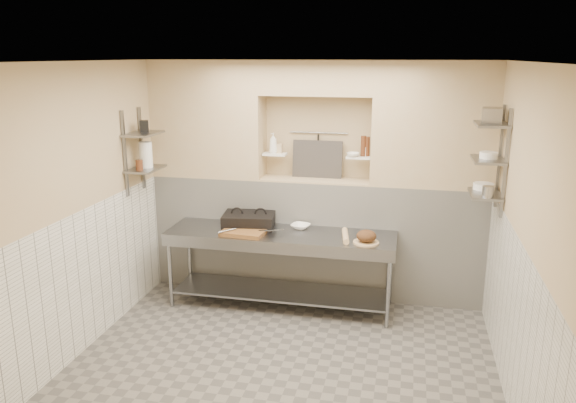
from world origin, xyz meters
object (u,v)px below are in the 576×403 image
(bread_loaf, at_px, (366,236))
(bottle_soap, at_px, (273,143))
(panini_press, at_px, (249,220))
(cutting_board, at_px, (244,232))
(prep_table, at_px, (280,254))
(rolling_pin, at_px, (345,236))
(mixing_bowl, at_px, (301,226))
(jug_left, at_px, (146,155))
(bowl_alcove, at_px, (353,155))

(bread_loaf, xyz_separation_m, bottle_soap, (-1.19, 0.70, 0.85))
(panini_press, bearing_deg, cutting_board, -93.86)
(prep_table, relative_size, cutting_board, 5.44)
(prep_table, relative_size, panini_press, 4.07)
(cutting_board, relative_size, rolling_pin, 1.11)
(mixing_bowl, bearing_deg, jug_left, -169.46)
(bread_loaf, distance_m, bowl_alcove, 1.04)
(bread_loaf, bearing_deg, panini_press, 168.01)
(bread_loaf, bearing_deg, jug_left, 179.11)
(prep_table, height_order, bowl_alcove, bowl_alcove)
(prep_table, xyz_separation_m, rolling_pin, (0.75, -0.04, 0.29))
(panini_press, distance_m, bottle_soap, 0.97)
(bowl_alcove, xyz_separation_m, jug_left, (-2.28, -0.64, 0.02))
(mixing_bowl, height_order, rolling_pin, rolling_pin)
(prep_table, distance_m, bowl_alcove, 1.43)
(cutting_board, bearing_deg, bottle_soap, 74.88)
(bottle_soap, xyz_separation_m, jug_left, (-1.32, -0.66, -0.08))
(prep_table, xyz_separation_m, cutting_board, (-0.39, -0.12, 0.28))
(cutting_board, bearing_deg, mixing_bowl, 29.76)
(prep_table, height_order, panini_press, panini_press)
(prep_table, xyz_separation_m, jug_left, (-1.53, -0.11, 1.12))
(jug_left, bearing_deg, bowl_alcove, 15.63)
(cutting_board, xyz_separation_m, bread_loaf, (1.37, -0.03, 0.06))
(panini_press, xyz_separation_m, rolling_pin, (1.16, -0.19, -0.05))
(cutting_board, relative_size, mixing_bowl, 2.23)
(bottle_soap, bearing_deg, bread_loaf, -30.37)
(mixing_bowl, bearing_deg, bowl_alcove, 29.83)
(cutting_board, height_order, bowl_alcove, bowl_alcove)
(cutting_board, distance_m, bread_loaf, 1.37)
(prep_table, bearing_deg, bread_loaf, -8.42)
(prep_table, xyz_separation_m, bowl_alcove, (0.74, 0.53, 1.09))
(panini_press, bearing_deg, jug_left, -174.78)
(bottle_soap, bearing_deg, rolling_pin, -31.94)
(bread_loaf, bearing_deg, bowl_alcove, 109.16)
(mixing_bowl, xyz_separation_m, jug_left, (-1.73, -0.32, 0.83))
(bowl_alcove, relative_size, jug_left, 0.51)
(panini_press, distance_m, jug_left, 1.39)
(bread_loaf, relative_size, jug_left, 0.74)
(panini_press, bearing_deg, bread_loaf, -19.62)
(panini_press, relative_size, bread_loaf, 2.98)
(rolling_pin, height_order, bowl_alcove, bowl_alcove)
(panini_press, height_order, bowl_alcove, bowl_alcove)
(rolling_pin, bearing_deg, bottle_soap, 148.06)
(prep_table, height_order, mixing_bowl, mixing_bowl)
(prep_table, xyz_separation_m, mixing_bowl, (0.19, 0.22, 0.28))
(mixing_bowl, relative_size, bowl_alcove, 1.45)
(cutting_board, relative_size, bowl_alcove, 3.24)
(bread_loaf, xyz_separation_m, bowl_alcove, (-0.24, 0.68, 0.76))
(mixing_bowl, xyz_separation_m, bottle_soap, (-0.40, 0.34, 0.91))
(jug_left, bearing_deg, cutting_board, -0.67)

